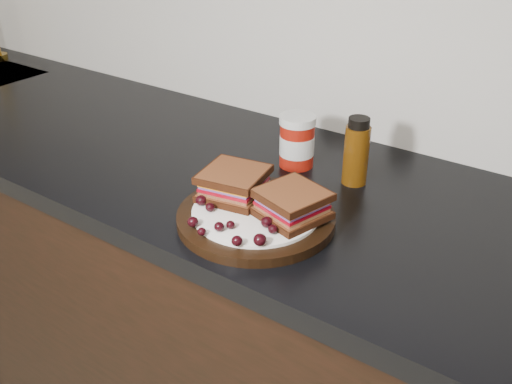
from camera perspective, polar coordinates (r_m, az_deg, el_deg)
base_cabinets at (r=1.50m, az=-4.47°, el=-13.12°), size 3.96×0.58×0.86m
countertop at (r=1.25m, az=-5.26°, el=2.40°), size 3.98×0.60×0.04m
plate at (r=1.01m, az=0.00°, el=-2.54°), size 0.28×0.28×0.02m
sandwich_left at (r=1.03m, az=-2.22°, el=0.87°), size 0.13×0.13×0.05m
sandwich_right at (r=0.97m, az=3.62°, el=-1.19°), size 0.13×0.13×0.05m
grape_0 at (r=1.01m, az=-5.51°, el=-0.84°), size 0.02×0.02×0.02m
grape_1 at (r=1.00m, az=-4.61°, el=-1.53°), size 0.02×0.02×0.02m
grape_2 at (r=0.96m, az=-6.33°, el=-2.99°), size 0.02×0.02×0.02m
grape_3 at (r=0.93m, az=-5.44°, el=-3.96°), size 0.01×0.01×0.01m
grape_4 at (r=0.94m, az=-3.71°, el=-3.47°), size 0.02×0.02×0.02m
grape_5 at (r=0.95m, az=-2.57°, el=-3.29°), size 0.02×0.02×0.01m
grape_6 at (r=0.90m, az=-1.91°, el=-4.90°), size 0.02×0.02×0.02m
grape_7 at (r=0.90m, az=0.39°, el=-4.80°), size 0.02×0.02×0.02m
grape_8 at (r=0.93m, az=1.69°, el=-3.73°), size 0.02×0.02×0.02m
grape_9 at (r=0.95m, az=1.09°, el=-3.03°), size 0.02×0.02×0.02m
grape_10 at (r=0.96m, az=4.73°, el=-2.66°), size 0.02×0.02×0.02m
grape_11 at (r=0.98m, az=3.40°, el=-1.90°), size 0.02×0.02×0.02m
grape_12 at (r=0.99m, az=3.99°, el=-1.69°), size 0.02×0.02×0.02m
grape_13 at (r=1.07m, az=-0.39°, el=1.03°), size 0.02×0.02×0.02m
grape_14 at (r=1.06m, az=-2.34°, el=0.51°), size 0.02×0.02×0.02m
grape_15 at (r=1.03m, az=-2.75°, el=-0.22°), size 0.02×0.02×0.02m
grape_16 at (r=1.04m, az=-4.70°, el=0.05°), size 0.02×0.02×0.02m
grape_17 at (r=1.06m, az=-0.86°, el=0.67°), size 0.02×0.02×0.02m
grape_18 at (r=1.07m, az=-2.91°, el=0.75°), size 0.02×0.02×0.02m
grape_19 at (r=1.04m, az=-3.41°, el=-0.09°), size 0.02×0.02×0.02m
condiment_jar at (r=1.19m, az=4.12°, el=5.10°), size 0.09×0.09×0.11m
oil_bottle at (r=1.13m, az=10.01°, el=4.06°), size 0.05×0.05×0.14m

